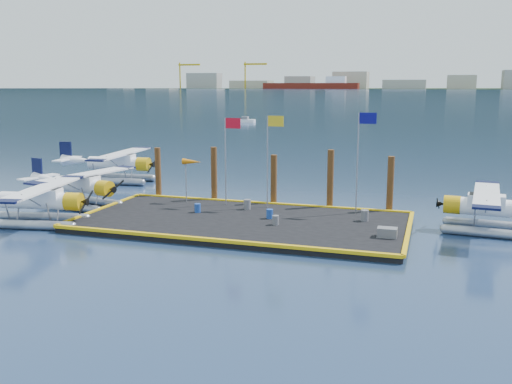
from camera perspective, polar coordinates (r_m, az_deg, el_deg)
ground at (r=35.54m, az=-1.37°, el=-3.36°), size 4000.00×4000.00×0.00m
dock at (r=35.49m, az=-1.38°, el=-3.05°), size 20.00×10.00×0.40m
dock_bumpers at (r=35.42m, az=-1.38°, el=-2.59°), size 20.25×10.25×0.18m
seaplane_a at (r=37.73m, az=-20.91°, el=-1.05°), size 8.38×9.16×3.24m
seaplane_b at (r=42.31m, az=-17.06°, el=0.41°), size 8.41×9.12×3.23m
seaplane_c at (r=52.08m, az=-13.70°, el=2.61°), size 9.05×9.98×3.54m
seaplane_d at (r=36.11m, az=22.57°, el=-1.70°), size 8.19×9.03×3.20m
drum_0 at (r=37.44m, az=-5.86°, el=-1.60°), size 0.41×0.41×0.58m
drum_1 at (r=34.02m, az=1.97°, el=-2.83°), size 0.40×0.40×0.57m
drum_2 at (r=35.56m, az=1.38°, el=-2.20°), size 0.42×0.42×0.59m
drum_4 at (r=35.54m, az=10.81°, el=-2.32°), size 0.49×0.49×0.68m
drum_5 at (r=38.12m, az=-0.89°, el=-1.25°), size 0.48×0.48×0.67m
crate at (r=32.11m, az=12.98°, el=-3.96°), size 1.06×0.71×0.53m
flagpole_red at (r=39.04m, az=-2.79°, el=4.47°), size 1.14×0.08×6.00m
flagpole_yellow at (r=38.10m, az=1.45°, el=4.50°), size 1.14×0.08×6.20m
flagpole_blue at (r=36.89m, az=10.46°, el=4.39°), size 1.14×0.08×6.50m
windsock at (r=40.21m, az=-6.44°, el=2.92°), size 1.40×0.44×3.12m
piling_0 at (r=43.30m, az=-9.76°, el=1.76°), size 0.44×0.44×4.00m
piling_1 at (r=41.44m, az=-4.22°, el=1.62°), size 0.44×0.44×4.20m
piling_2 at (r=40.05m, az=1.79°, el=1.03°), size 0.44×0.44×3.80m
piling_3 at (r=39.13m, az=7.44°, el=1.09°), size 0.44×0.44×4.30m
piling_4 at (r=38.68m, az=13.27°, el=0.55°), size 0.44×0.44×4.00m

